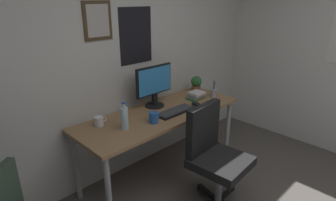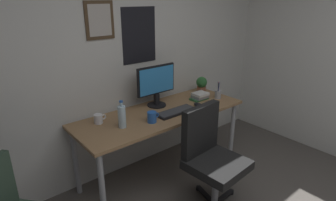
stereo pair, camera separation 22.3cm
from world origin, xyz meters
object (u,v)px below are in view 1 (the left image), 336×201
object	(u,v)px
computer_mouse	(196,104)
coffee_mug_near	(154,118)
office_chair	(214,152)
keyboard	(175,111)
monitor	(154,84)
book_stack_left	(196,95)
potted_plant	(196,83)
pen_cup	(214,93)
coffee_mug_far	(99,121)
water_bottle	(124,118)

from	to	relation	value
computer_mouse	coffee_mug_near	size ratio (longest dim) A/B	0.89
office_chair	keyboard	distance (m)	0.58
monitor	book_stack_left	size ratio (longest dim) A/B	2.26
potted_plant	keyboard	bearing A→B (deg)	-156.64
book_stack_left	office_chair	bearing A→B (deg)	-128.88
book_stack_left	pen_cup	bearing A→B (deg)	-29.07
office_chair	coffee_mug_near	bearing A→B (deg)	115.81
monitor	keyboard	distance (m)	0.36
office_chair	coffee_mug_near	world-z (taller)	office_chair
office_chair	coffee_mug_far	distance (m)	1.06
keyboard	book_stack_left	world-z (taller)	book_stack_left
computer_mouse	potted_plant	xyz separation A→B (m)	(0.35, 0.30, 0.09)
monitor	potted_plant	size ratio (longest dim) A/B	2.36
monitor	keyboard	bearing A→B (deg)	-84.34
coffee_mug_far	pen_cup	world-z (taller)	pen_cup
monitor	water_bottle	world-z (taller)	monitor
office_chair	potted_plant	size ratio (longest dim) A/B	4.87
monitor	computer_mouse	size ratio (longest dim) A/B	4.18
keyboard	monitor	bearing A→B (deg)	95.66
computer_mouse	water_bottle	xyz separation A→B (m)	(-0.88, 0.07, 0.09)
book_stack_left	coffee_mug_near	bearing A→B (deg)	-169.52
office_chair	book_stack_left	size ratio (longest dim) A/B	4.67
keyboard	coffee_mug_far	size ratio (longest dim) A/B	3.68
coffee_mug_near	pen_cup	xyz separation A→B (m)	(0.96, 0.04, 0.00)
monitor	coffee_mug_near	world-z (taller)	monitor
keyboard	water_bottle	distance (m)	0.59
coffee_mug_far	potted_plant	bearing A→B (deg)	0.59
water_bottle	pen_cup	distance (m)	1.23
water_bottle	book_stack_left	bearing A→B (deg)	3.37
coffee_mug_far	potted_plant	world-z (taller)	potted_plant
office_chair	water_bottle	size ratio (longest dim) A/B	3.76
keyboard	coffee_mug_near	distance (m)	0.32
keyboard	book_stack_left	distance (m)	0.48
coffee_mug_near	potted_plant	size ratio (longest dim) A/B	0.64
coffee_mug_near	computer_mouse	bearing A→B (deg)	1.02
coffee_mug_near	book_stack_left	xyz separation A→B (m)	(0.78, 0.14, -0.01)
monitor	potted_plant	bearing A→B (deg)	0.00
office_chair	potted_plant	xyz separation A→B (m)	(0.72, 0.82, 0.31)
office_chair	pen_cup	xyz separation A→B (m)	(0.72, 0.55, 0.26)
water_bottle	keyboard	bearing A→B (deg)	-5.46
computer_mouse	pen_cup	distance (m)	0.35
pen_cup	computer_mouse	bearing A→B (deg)	-175.21
office_chair	keyboard	xyz separation A→B (m)	(0.07, 0.54, 0.22)
computer_mouse	coffee_mug_near	distance (m)	0.62
keyboard	potted_plant	bearing A→B (deg)	23.36
keyboard	book_stack_left	size ratio (longest dim) A/B	2.12
water_bottle	coffee_mug_far	bearing A→B (deg)	120.21
coffee_mug_near	coffee_mug_far	bearing A→B (deg)	143.04
potted_plant	book_stack_left	xyz separation A→B (m)	(-0.19, -0.16, -0.06)
monitor	coffee_mug_near	size ratio (longest dim) A/B	3.70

